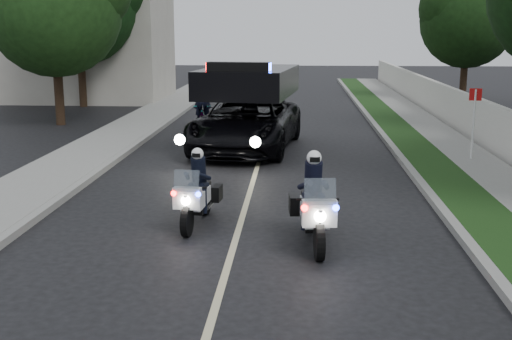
{
  "coord_description": "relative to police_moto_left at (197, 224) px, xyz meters",
  "views": [
    {
      "loc": [
        1.09,
        -8.44,
        3.74
      ],
      "look_at": [
        0.28,
        4.09,
        1.0
      ],
      "focal_mm": 45.43,
      "sensor_mm": 36.0,
      "label": 1
    }
  ],
  "objects": [
    {
      "name": "ground",
      "position": [
        0.84,
        -3.61,
        0.0
      ],
      "size": [
        120.0,
        120.0,
        0.0
      ],
      "primitive_type": "plane",
      "color": "black",
      "rests_on": "ground"
    },
    {
      "name": "curb_right",
      "position": [
        4.94,
        6.39,
        0.07
      ],
      "size": [
        0.2,
        60.0,
        0.15
      ],
      "primitive_type": "cube",
      "color": "gray",
      "rests_on": "ground"
    },
    {
      "name": "grass_verge",
      "position": [
        5.64,
        6.39,
        0.08
      ],
      "size": [
        1.2,
        60.0,
        0.16
      ],
      "primitive_type": "cube",
      "color": "#193814",
      "rests_on": "ground"
    },
    {
      "name": "sidewalk_right",
      "position": [
        6.94,
        6.39,
        0.08
      ],
      "size": [
        1.4,
        60.0,
        0.16
      ],
      "primitive_type": "cube",
      "color": "gray",
      "rests_on": "ground"
    },
    {
      "name": "property_wall",
      "position": [
        7.94,
        6.39,
        0.75
      ],
      "size": [
        0.22,
        60.0,
        1.5
      ],
      "primitive_type": "cube",
      "color": "beige",
      "rests_on": "ground"
    },
    {
      "name": "curb_left",
      "position": [
        -3.26,
        6.39,
        0.07
      ],
      "size": [
        0.2,
        60.0,
        0.15
      ],
      "primitive_type": "cube",
      "color": "gray",
      "rests_on": "ground"
    },
    {
      "name": "sidewalk_left",
      "position": [
        -4.36,
        6.39,
        0.08
      ],
      "size": [
        2.0,
        60.0,
        0.16
      ],
      "primitive_type": "cube",
      "color": "gray",
      "rests_on": "ground"
    },
    {
      "name": "building_far",
      "position": [
        -9.16,
        22.39,
        3.5
      ],
      "size": [
        8.0,
        6.0,
        7.0
      ],
      "primitive_type": "cube",
      "color": "#A8A396",
      "rests_on": "ground"
    },
    {
      "name": "lane_marking",
      "position": [
        0.84,
        6.39,
        0.0
      ],
      "size": [
        0.12,
        50.0,
        0.01
      ],
      "primitive_type": "cube",
      "color": "#BFB78C",
      "rests_on": "ground"
    },
    {
      "name": "police_moto_left",
      "position": [
        0.0,
        0.0,
        0.0
      ],
      "size": [
        0.78,
        1.82,
        1.51
      ],
      "primitive_type": null,
      "rotation": [
        0.0,
        0.0,
        -0.09
      ],
      "color": "silver",
      "rests_on": "ground"
    },
    {
      "name": "police_moto_right",
      "position": [
        2.24,
        -1.03,
        0.0
      ],
      "size": [
        0.86,
        2.02,
        1.67
      ],
      "primitive_type": null,
      "rotation": [
        0.0,
        0.0,
        0.09
      ],
      "color": "silver",
      "rests_on": "ground"
    },
    {
      "name": "police_suv",
      "position": [
        0.33,
        8.09,
        0.0
      ],
      "size": [
        3.56,
        6.46,
        3.0
      ],
      "primitive_type": "imported",
      "rotation": [
        0.0,
        0.0,
        -0.12
      ],
      "color": "black",
      "rests_on": "ground"
    },
    {
      "name": "bicycle",
      "position": [
        -1.67,
        12.22,
        0.0
      ],
      "size": [
        0.86,
        1.89,
        0.96
      ],
      "primitive_type": "imported",
      "rotation": [
        0.0,
        0.0,
        0.12
      ],
      "color": "black",
      "rests_on": "ground"
    },
    {
      "name": "cyclist",
      "position": [
        -1.67,
        12.22,
        0.0
      ],
      "size": [
        0.73,
        0.51,
        1.93
      ],
      "primitive_type": "imported",
      "rotation": [
        0.0,
        0.0,
        3.21
      ],
      "color": "black",
      "rests_on": "ground"
    },
    {
      "name": "sign_post",
      "position": [
        6.84,
        6.22,
        0.0
      ],
      "size": [
        0.38,
        0.38,
        2.21
      ],
      "primitive_type": null,
      "rotation": [
        0.0,
        0.0,
        -0.11
      ],
      "color": "#A5220B",
      "rests_on": "ground"
    },
    {
      "name": "tree_right_e",
      "position": [
        10.55,
        22.54,
        0.0
      ],
      "size": [
        5.14,
        5.14,
        8.06
      ],
      "primitive_type": null,
      "rotation": [
        0.0,
        0.0,
        0.06
      ],
      "color": "black",
      "rests_on": "ground"
    },
    {
      "name": "tree_left_near",
      "position": [
        -7.48,
        12.99,
        0.0
      ],
      "size": [
        6.3,
        6.3,
        8.74
      ],
      "primitive_type": null,
      "rotation": [
        0.0,
        0.0,
        -0.23
      ],
      "color": "#1A3D14",
      "rests_on": "ground"
    },
    {
      "name": "tree_left_far",
      "position": [
        -8.57,
        19.08,
        0.0
      ],
      "size": [
        6.86,
        6.86,
        9.32
      ],
      "primitive_type": null,
      "rotation": [
        0.0,
        0.0,
        -0.26
      ],
      "color": "black",
      "rests_on": "ground"
    }
  ]
}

